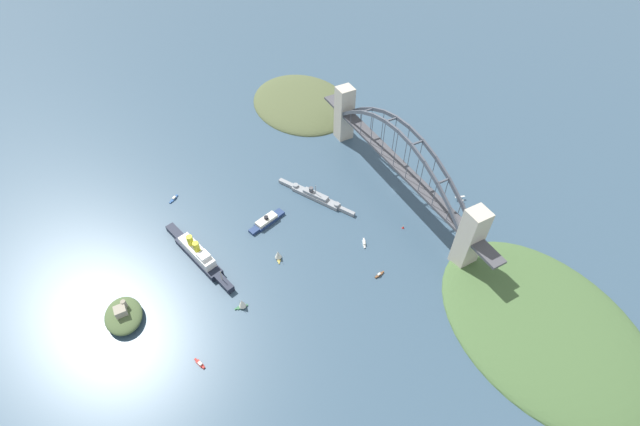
{
  "coord_description": "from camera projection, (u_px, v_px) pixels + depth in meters",
  "views": [
    {
      "loc": [
        -232.44,
        203.59,
        287.22
      ],
      "look_at": [
        0.0,
        79.42,
        8.0
      ],
      "focal_mm": 24.62,
      "sensor_mm": 36.0,
      "label": 1
    }
  ],
  "objects": [
    {
      "name": "small_boat_1",
      "position": [
        174.0,
        199.0,
        406.52
      ],
      "size": [
        8.78,
        10.18,
        2.07
      ],
      "color": "#234C8C",
      "rests_on": "ground"
    },
    {
      "name": "small_boat_2",
      "position": [
        278.0,
        255.0,
        356.82
      ],
      "size": [
        10.06,
        7.08,
        9.59
      ],
      "color": "gold",
      "rests_on": "ground"
    },
    {
      "name": "channel_marker_buoy",
      "position": [
        403.0,
        227.0,
        381.71
      ],
      "size": [
        2.2,
        2.2,
        2.75
      ],
      "color": "red",
      "rests_on": "ground"
    },
    {
      "name": "small_boat_3",
      "position": [
        242.0,
        303.0,
        324.92
      ],
      "size": [
        6.04,
        10.15,
        10.46
      ],
      "color": "#2D6B3D",
      "rests_on": "ground"
    },
    {
      "name": "ground_plane",
      "position": [
        394.0,
        190.0,
        415.44
      ],
      "size": [
        1400.0,
        1400.0,
        0.0
      ],
      "primitive_type": "plane",
      "color": "#385166"
    },
    {
      "name": "small_boat_4",
      "position": [
        200.0,
        364.0,
        297.31
      ],
      "size": [
        9.94,
        4.9,
        2.3
      ],
      "color": "#B2231E",
      "rests_on": "ground"
    },
    {
      "name": "headland_east_shore",
      "position": [
        304.0,
        104.0,
        516.36
      ],
      "size": [
        135.68,
        109.21,
        18.02
      ],
      "color": "#515B38",
      "rests_on": "ground"
    },
    {
      "name": "seaplane_taxiing_near_bridge",
      "position": [
        460.0,
        198.0,
        404.92
      ],
      "size": [
        8.1,
        9.38,
        4.97
      ],
      "color": "#B7B7B2",
      "rests_on": "ground"
    },
    {
      "name": "small_boat_5",
      "position": [
        379.0,
        275.0,
        347.48
      ],
      "size": [
        3.09,
        9.41,
        2.57
      ],
      "color": "brown",
      "rests_on": "ground"
    },
    {
      "name": "headland_west_shore",
      "position": [
        548.0,
        328.0,
        316.41
      ],
      "size": [
        168.02,
        127.33,
        16.41
      ],
      "color": "#476638",
      "rests_on": "ground"
    },
    {
      "name": "naval_cruiser",
      "position": [
        315.0,
        196.0,
        406.16
      ],
      "size": [
        74.79,
        42.99,
        16.43
      ],
      "color": "gray",
      "rests_on": "ground"
    },
    {
      "name": "harbor_arch_bridge",
      "position": [
        398.0,
        165.0,
        392.57
      ],
      "size": [
        254.18,
        16.04,
        71.46
      ],
      "color": "beige",
      "rests_on": "ground"
    },
    {
      "name": "ocean_liner",
      "position": [
        198.0,
        254.0,
        355.27
      ],
      "size": [
        89.15,
        30.85,
        21.83
      ],
      "color": "#1E2333",
      "rests_on": "ground"
    },
    {
      "name": "harbor_ferry_steamer",
      "position": [
        267.0,
        221.0,
        385.05
      ],
      "size": [
        17.96,
        36.95,
        8.04
      ],
      "color": "navy",
      "rests_on": "ground"
    },
    {
      "name": "fort_island_mid_harbor",
      "position": [
        123.0,
        315.0,
        318.44
      ],
      "size": [
        33.56,
        26.39,
        14.51
      ],
      "color": "#4C6038",
      "rests_on": "ground"
    },
    {
      "name": "small_boat_0",
      "position": [
        364.0,
        243.0,
        369.75
      ],
      "size": [
        10.05,
        6.14,
        2.26
      ],
      "color": "silver",
      "rests_on": "ground"
    }
  ]
}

